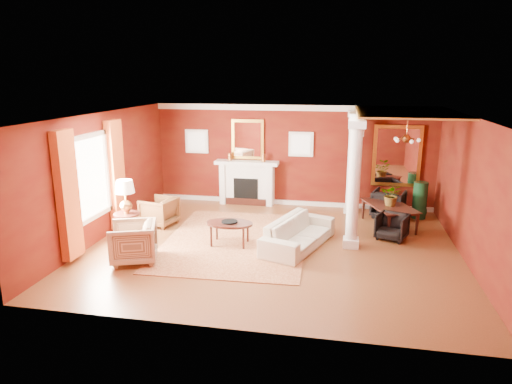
% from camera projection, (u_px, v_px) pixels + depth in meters
% --- Properties ---
extents(ground, '(8.00, 8.00, 0.00)m').
position_uv_depth(ground, '(273.00, 246.00, 10.18)').
color(ground, brown).
rests_on(ground, ground).
extents(room_shell, '(8.04, 7.04, 2.92)m').
position_uv_depth(room_shell, '(274.00, 157.00, 9.68)').
color(room_shell, '#641F0D').
rests_on(room_shell, ground).
extents(fireplace, '(1.85, 0.42, 1.29)m').
position_uv_depth(fireplace, '(247.00, 182.00, 13.41)').
color(fireplace, white).
rests_on(fireplace, ground).
extents(overmantel_mirror, '(0.95, 0.07, 1.15)m').
position_uv_depth(overmantel_mirror, '(248.00, 139.00, 13.23)').
color(overmantel_mirror, gold).
rests_on(overmantel_mirror, fireplace).
extents(flank_window_left, '(0.70, 0.07, 0.70)m').
position_uv_depth(flank_window_left, '(197.00, 141.00, 13.55)').
color(flank_window_left, white).
rests_on(flank_window_left, room_shell).
extents(flank_window_right, '(0.70, 0.07, 0.70)m').
position_uv_depth(flank_window_right, '(301.00, 144.00, 12.98)').
color(flank_window_right, white).
rests_on(flank_window_right, room_shell).
extents(left_window, '(0.21, 2.55, 2.60)m').
position_uv_depth(left_window, '(94.00, 183.00, 9.97)').
color(left_window, white).
rests_on(left_window, room_shell).
extents(column_front, '(0.36, 0.36, 2.80)m').
position_uv_depth(column_front, '(354.00, 185.00, 9.80)').
color(column_front, white).
rests_on(column_front, ground).
extents(column_back, '(0.36, 0.36, 2.80)m').
position_uv_depth(column_back, '(352.00, 162.00, 12.36)').
color(column_back, white).
rests_on(column_back, ground).
extents(header_beam, '(0.30, 3.20, 0.32)m').
position_uv_depth(header_beam, '(356.00, 122.00, 11.02)').
color(header_beam, white).
rests_on(header_beam, column_front).
extents(amber_ceiling, '(2.30, 3.40, 0.04)m').
position_uv_depth(amber_ceiling, '(407.00, 112.00, 10.61)').
color(amber_ceiling, gold).
rests_on(amber_ceiling, room_shell).
extents(dining_mirror, '(1.30, 0.07, 1.70)m').
position_uv_depth(dining_mirror, '(397.00, 156.00, 12.55)').
color(dining_mirror, gold).
rests_on(dining_mirror, room_shell).
extents(chandelier, '(0.60, 0.62, 0.75)m').
position_uv_depth(chandelier, '(406.00, 139.00, 10.80)').
color(chandelier, '#B27238').
rests_on(chandelier, room_shell).
extents(crown_trim, '(8.00, 0.08, 0.16)m').
position_uv_depth(crown_trim, '(293.00, 108.00, 12.77)').
color(crown_trim, white).
rests_on(crown_trim, room_shell).
extents(base_trim, '(8.00, 0.08, 0.12)m').
position_uv_depth(base_trim, '(291.00, 203.00, 13.45)').
color(base_trim, white).
rests_on(base_trim, ground).
extents(rug, '(3.34, 4.36, 0.02)m').
position_uv_depth(rug, '(236.00, 240.00, 10.53)').
color(rug, maroon).
rests_on(rug, ground).
extents(sofa, '(1.34, 2.32, 0.87)m').
position_uv_depth(sofa, '(299.00, 228.00, 10.05)').
color(sofa, beige).
rests_on(sofa, ground).
extents(armchair_leopard, '(0.87, 0.91, 0.79)m').
position_uv_depth(armchair_leopard, '(159.00, 210.00, 11.55)').
color(armchair_leopard, black).
rests_on(armchair_leopard, ground).
extents(armchair_stripe, '(1.08, 1.11, 0.91)m').
position_uv_depth(armchair_stripe, '(133.00, 240.00, 9.26)').
color(armchair_stripe, '#CCAA88').
rests_on(armchair_stripe, ground).
extents(coffee_table, '(1.04, 1.04, 0.53)m').
position_uv_depth(coffee_table, '(230.00, 224.00, 10.17)').
color(coffee_table, black).
rests_on(coffee_table, ground).
extents(coffee_book, '(0.16, 0.09, 0.23)m').
position_uv_depth(coffee_book, '(227.00, 217.00, 10.20)').
color(coffee_book, black).
rests_on(coffee_book, coffee_table).
extents(side_table, '(0.58, 0.58, 1.45)m').
position_uv_depth(side_table, '(126.00, 201.00, 10.24)').
color(side_table, black).
rests_on(side_table, ground).
extents(dining_table, '(1.11, 1.69, 0.89)m').
position_uv_depth(dining_table, '(390.00, 209.00, 11.43)').
color(dining_table, black).
rests_on(dining_table, ground).
extents(dining_chair_near, '(0.83, 0.81, 0.67)m').
position_uv_depth(dining_chair_near, '(392.00, 225.00, 10.56)').
color(dining_chair_near, black).
rests_on(dining_chair_near, ground).
extents(dining_chair_far, '(0.98, 0.95, 0.81)m').
position_uv_depth(dining_chair_far, '(388.00, 202.00, 12.19)').
color(dining_chair_far, black).
rests_on(dining_chair_far, ground).
extents(green_urn, '(0.42, 0.42, 1.00)m').
position_uv_depth(green_urn, '(419.00, 204.00, 12.12)').
color(green_urn, '#123A1D').
rests_on(green_urn, ground).
extents(potted_plant, '(0.63, 0.67, 0.44)m').
position_uv_depth(potted_plant, '(393.00, 184.00, 11.19)').
color(potted_plant, '#26591E').
rests_on(potted_plant, dining_table).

